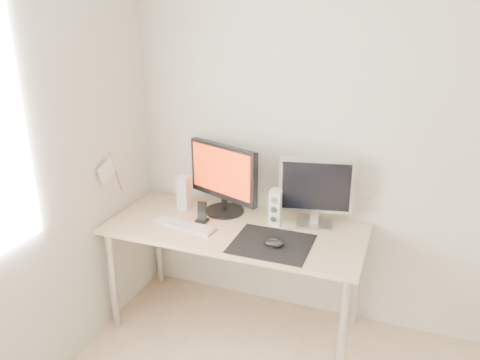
# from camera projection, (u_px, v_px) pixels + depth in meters

# --- Properties ---
(wall_back) EXTENTS (3.50, 0.00, 3.50)m
(wall_back) POSITION_uv_depth(u_px,v_px,m) (405.00, 145.00, 2.75)
(wall_back) COLOR beige
(wall_back) RESTS_ON ground
(mousepad) EXTENTS (0.45, 0.40, 0.00)m
(mousepad) POSITION_uv_depth(u_px,v_px,m) (272.00, 244.00, 2.70)
(mousepad) COLOR black
(mousepad) RESTS_ON desk
(mouse) EXTENTS (0.12, 0.07, 0.04)m
(mouse) POSITION_uv_depth(u_px,v_px,m) (274.00, 243.00, 2.65)
(mouse) COLOR black
(mouse) RESTS_ON mousepad
(desk) EXTENTS (1.60, 0.70, 0.73)m
(desk) POSITION_uv_depth(u_px,v_px,m) (235.00, 238.00, 2.94)
(desk) COLOR #D1B587
(desk) RESTS_ON ground
(main_monitor) EXTENTS (0.53, 0.34, 0.47)m
(main_monitor) POSITION_uv_depth(u_px,v_px,m) (223.00, 176.00, 3.03)
(main_monitor) COLOR black
(main_monitor) RESTS_ON desk
(second_monitor) EXTENTS (0.45, 0.20, 0.43)m
(second_monitor) POSITION_uv_depth(u_px,v_px,m) (316.00, 189.00, 2.85)
(second_monitor) COLOR #AAAAAC
(second_monitor) RESTS_ON desk
(speaker_left) EXTENTS (0.07, 0.09, 0.23)m
(speaker_left) POSITION_uv_depth(u_px,v_px,m) (184.00, 193.00, 3.14)
(speaker_left) COLOR silver
(speaker_left) RESTS_ON desk
(speaker_right) EXTENTS (0.07, 0.09, 0.23)m
(speaker_right) POSITION_uv_depth(u_px,v_px,m) (276.00, 207.00, 2.90)
(speaker_right) COLOR white
(speaker_right) RESTS_ON desk
(keyboard) EXTENTS (0.43, 0.17, 0.02)m
(keyboard) POSITION_uv_depth(u_px,v_px,m) (184.00, 225.00, 2.91)
(keyboard) COLOR silver
(keyboard) RESTS_ON desk
(phone_dock) EXTENTS (0.08, 0.06, 0.14)m
(phone_dock) POSITION_uv_depth(u_px,v_px,m) (202.00, 216.00, 2.96)
(phone_dock) COLOR black
(phone_dock) RESTS_ON desk
(pennant) EXTENTS (0.01, 0.23, 0.29)m
(pennant) POSITION_uv_depth(u_px,v_px,m) (110.00, 171.00, 2.93)
(pennant) COLOR #A57F54
(pennant) RESTS_ON wall_left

